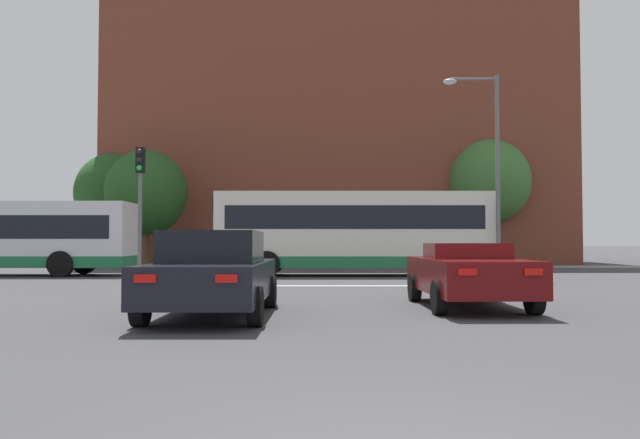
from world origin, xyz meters
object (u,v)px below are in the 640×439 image
at_px(street_lamp_junction, 487,154).
at_px(bus_crossing_lead, 352,231).
at_px(traffic_light_far_left, 214,220).
at_px(pedestrian_waiting, 493,249).
at_px(car_roadster_right, 467,274).
at_px(traffic_light_near_left, 139,192).
at_px(car_saloon_left, 212,273).
at_px(traffic_light_far_right, 445,215).

bearing_deg(street_lamp_junction, bus_crossing_lead, 162.67).
xyz_separation_m(traffic_light_far_left, pedestrian_waiting, (14.98, 1.42, -1.54)).
relative_size(car_roadster_right, traffic_light_near_left, 1.01).
distance_m(car_saloon_left, bus_crossing_lead, 13.95).
height_order(bus_crossing_lead, pedestrian_waiting, bus_crossing_lead).
xyz_separation_m(car_roadster_right, traffic_light_near_left, (-8.68, 6.63, 2.20)).
relative_size(traffic_light_far_left, pedestrian_waiting, 2.26).
distance_m(car_saloon_left, pedestrian_waiting, 25.39).
bearing_deg(traffic_light_far_right, car_saloon_left, -111.63).
xyz_separation_m(bus_crossing_lead, pedestrian_waiting, (8.17, 9.14, -0.82)).
xyz_separation_m(car_roadster_right, street_lamp_junction, (3.29, 10.46, 3.94)).
xyz_separation_m(car_saloon_left, traffic_light_far_right, (8.66, 21.83, 1.98)).
height_order(traffic_light_near_left, traffic_light_far_left, traffic_light_near_left).
bearing_deg(bus_crossing_lead, pedestrian_waiting, -41.79).
bearing_deg(traffic_light_near_left, bus_crossing_lead, 37.78).
relative_size(bus_crossing_lead, pedestrian_waiting, 6.63).
height_order(car_roadster_right, traffic_light_near_left, traffic_light_near_left).
height_order(bus_crossing_lead, traffic_light_far_right, traffic_light_far_right).
height_order(car_saloon_left, traffic_light_near_left, traffic_light_near_left).
bearing_deg(pedestrian_waiting, street_lamp_junction, -27.85).
distance_m(car_saloon_left, traffic_light_near_left, 9.19).
height_order(car_roadster_right, street_lamp_junction, street_lamp_junction).
distance_m(car_roadster_right, pedestrian_waiting, 22.13).
relative_size(traffic_light_far_left, street_lamp_junction, 0.48).
bearing_deg(car_roadster_right, car_saloon_left, -164.26).
xyz_separation_m(traffic_light_far_right, traffic_light_near_left, (-12.36, -13.69, 0.13)).
bearing_deg(pedestrian_waiting, traffic_light_far_right, -84.39).
xyz_separation_m(car_roadster_right, traffic_light_far_left, (-8.53, 19.74, 1.80)).
distance_m(car_saloon_left, traffic_light_far_left, 21.61).
height_order(street_lamp_junction, pedestrian_waiting, street_lamp_junction).
xyz_separation_m(bus_crossing_lead, traffic_light_near_left, (-6.96, -5.40, 1.12)).
xyz_separation_m(car_roadster_right, traffic_light_far_right, (3.69, 20.32, 2.07)).
height_order(car_saloon_left, traffic_light_far_right, traffic_light_far_right).
bearing_deg(traffic_light_far_left, pedestrian_waiting, 5.43).
distance_m(car_roadster_right, traffic_light_near_left, 11.14).
distance_m(traffic_light_far_right, traffic_light_near_left, 18.45).
height_order(traffic_light_far_left, pedestrian_waiting, traffic_light_far_left).
xyz_separation_m(car_saloon_left, traffic_light_far_left, (-3.56, 21.25, 1.71)).
bearing_deg(car_roadster_right, pedestrian_waiting, 71.91).
bearing_deg(car_saloon_left, pedestrian_waiting, 63.52).
relative_size(car_roadster_right, street_lamp_junction, 0.57).
bearing_deg(bus_crossing_lead, street_lamp_junction, -107.33).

